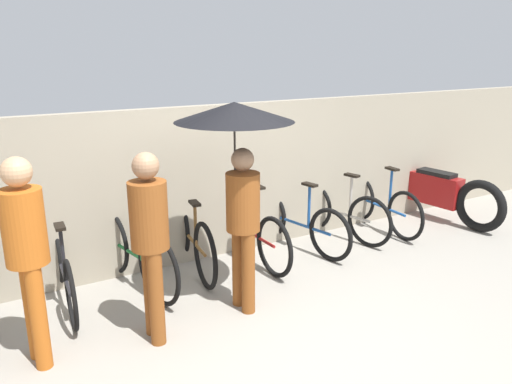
% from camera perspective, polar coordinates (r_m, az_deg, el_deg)
% --- Properties ---
extents(ground_plane, '(30.00, 30.00, 0.00)m').
position_cam_1_polar(ground_plane, '(4.51, 2.29, -17.06)').
color(ground_plane, gray).
extents(back_wall, '(14.70, 0.12, 1.85)m').
position_cam_1_polar(back_wall, '(5.84, -8.63, 0.56)').
color(back_wall, gray).
rests_on(back_wall, ground).
extents(parked_bicycle_2, '(0.44, 1.71, 1.01)m').
position_cam_1_polar(parked_bicycle_2, '(5.35, -21.18, -8.30)').
color(parked_bicycle_2, black).
rests_on(parked_bicycle_2, ground).
extents(parked_bicycle_3, '(0.51, 1.74, 0.97)m').
position_cam_1_polar(parked_bicycle_3, '(5.46, -13.85, -6.76)').
color(parked_bicycle_3, black).
rests_on(parked_bicycle_3, ground).
extents(parked_bicycle_4, '(0.44, 1.72, 1.02)m').
position_cam_1_polar(parked_bicycle_4, '(5.77, -7.38, -5.26)').
color(parked_bicycle_4, black).
rests_on(parked_bicycle_4, ground).
extents(parked_bicycle_5, '(0.44, 1.77, 1.10)m').
position_cam_1_polar(parked_bicycle_5, '(5.99, -0.80, -4.42)').
color(parked_bicycle_5, black).
rests_on(parked_bicycle_5, ground).
extents(parked_bicycle_6, '(0.53, 1.72, 1.01)m').
position_cam_1_polar(parked_bicycle_6, '(6.36, 4.70, -3.42)').
color(parked_bicycle_6, black).
rests_on(parked_bicycle_6, ground).
extents(parked_bicycle_7, '(0.54, 1.60, 1.04)m').
position_cam_1_polar(parked_bicycle_7, '(6.79, 9.48, -2.24)').
color(parked_bicycle_7, black).
rests_on(parked_bicycle_7, ground).
extents(parked_bicycle_8, '(0.44, 1.63, 1.03)m').
position_cam_1_polar(parked_bicycle_8, '(7.23, 14.05, -1.40)').
color(parked_bicycle_8, black).
rests_on(parked_bicycle_8, ground).
extents(pedestrian_leading, '(0.32, 0.32, 1.71)m').
position_cam_1_polar(pedestrian_leading, '(4.21, -24.75, -5.74)').
color(pedestrian_leading, '#B25619').
rests_on(pedestrian_leading, ground).
extents(pedestrian_center, '(0.32, 0.32, 1.67)m').
position_cam_1_polar(pedestrian_center, '(4.26, -12.04, -4.71)').
color(pedestrian_center, brown).
rests_on(pedestrian_center, ground).
extents(pedestrian_trailing, '(1.11, 1.11, 2.00)m').
position_cam_1_polar(pedestrian_trailing, '(4.59, -2.19, 5.46)').
color(pedestrian_trailing, brown).
rests_on(pedestrian_trailing, ground).
extents(motorcycle, '(0.58, 2.18, 0.94)m').
position_cam_1_polar(motorcycle, '(7.91, 19.74, 0.04)').
color(motorcycle, black).
rests_on(motorcycle, ground).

